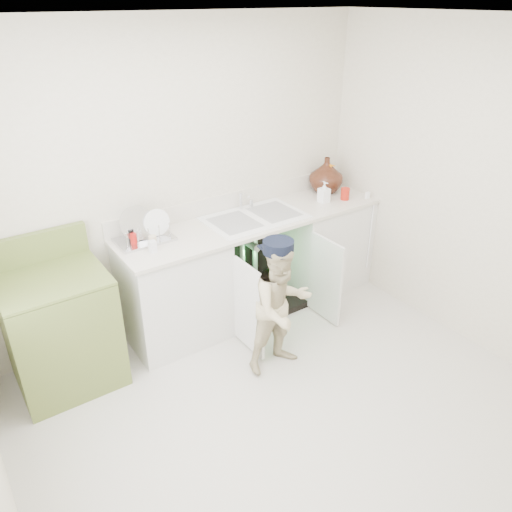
# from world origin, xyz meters

# --- Properties ---
(ground) EXTENTS (3.50, 3.50, 0.00)m
(ground) POSITION_xyz_m (0.00, 0.00, 0.00)
(ground) COLOR #BAB2A3
(ground) RESTS_ON ground
(room_shell) EXTENTS (6.00, 5.50, 1.26)m
(room_shell) POSITION_xyz_m (0.00, 0.00, 1.25)
(room_shell) COLOR beige
(room_shell) RESTS_ON ground
(counter_run) EXTENTS (2.44, 1.02, 1.24)m
(counter_run) POSITION_xyz_m (0.58, 1.21, 0.48)
(counter_run) COLOR silver
(counter_run) RESTS_ON ground
(avocado_stove) EXTENTS (0.71, 0.65, 1.11)m
(avocado_stove) POSITION_xyz_m (-1.16, 1.18, 0.46)
(avocado_stove) COLOR olive
(avocado_stove) RESTS_ON ground
(repair_worker) EXTENTS (0.64, 0.67, 1.08)m
(repair_worker) POSITION_xyz_m (0.25, 0.41, 0.54)
(repair_worker) COLOR beige
(repair_worker) RESTS_ON ground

